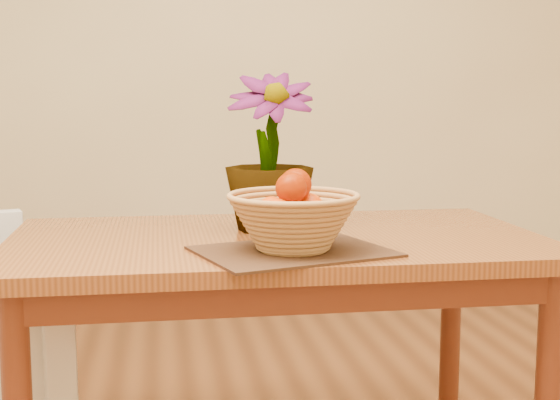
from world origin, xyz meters
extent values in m
cube|color=#F6E6BB|center=(0.00, 2.25, 1.35)|extent=(4.00, 0.02, 2.70)
cube|color=brown|center=(0.00, 0.30, 0.73)|extent=(1.40, 0.80, 0.04)
cube|color=#522213|center=(0.00, 0.30, 0.67)|extent=(1.28, 0.68, 0.08)
cylinder|color=#522213|center=(-0.62, 0.62, 0.35)|extent=(0.06, 0.06, 0.71)
cylinder|color=#522213|center=(0.62, 0.62, 0.35)|extent=(0.06, 0.06, 0.71)
cube|color=#392514|center=(0.00, 0.07, 0.75)|extent=(0.51, 0.43, 0.01)
cylinder|color=#A37344|center=(0.00, 0.07, 0.76)|extent=(0.16, 0.16, 0.01)
sphere|color=red|center=(0.00, 0.07, 0.84)|extent=(0.06, 0.06, 0.06)
sphere|color=red|center=(0.05, 0.11, 0.85)|extent=(0.08, 0.08, 0.08)
sphere|color=red|center=(-0.04, 0.11, 0.84)|extent=(0.07, 0.07, 0.07)
sphere|color=red|center=(-0.04, 0.02, 0.85)|extent=(0.08, 0.08, 0.08)
sphere|color=red|center=(0.05, 0.02, 0.84)|extent=(0.07, 0.07, 0.07)
sphere|color=red|center=(0.01, 0.10, 0.91)|extent=(0.08, 0.08, 0.08)
sphere|color=red|center=(-0.01, 0.04, 0.91)|extent=(0.07, 0.07, 0.07)
sphere|color=red|center=(0.01, 0.10, 0.91)|extent=(0.08, 0.08, 0.08)
sphere|color=red|center=(-0.01, 0.04, 0.91)|extent=(0.07, 0.07, 0.07)
imported|color=#174714|center=(-0.01, 0.39, 0.97)|extent=(0.27, 0.27, 0.43)
camera|label=1|loc=(-0.31, -1.71, 1.12)|focal=50.00mm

